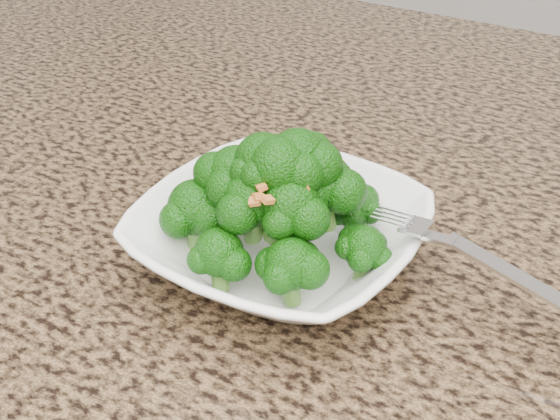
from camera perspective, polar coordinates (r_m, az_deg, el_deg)
The scene contains 5 objects.
granite_counter at distance 0.60m, azimuth 12.37°, elevation -2.42°, with size 1.64×1.04×0.03m, color brown.
bowl at distance 0.52m, azimuth 0.00°, elevation -2.28°, with size 0.21×0.21×0.05m, color white.
broccoli_pile at distance 0.49m, azimuth 0.00°, elevation 3.65°, with size 0.18×0.18×0.07m, color #114E09, non-canonical shape.
garlic_topping at distance 0.47m, azimuth 0.00°, elevation 7.88°, with size 0.11×0.11×0.01m, color orange, non-canonical shape.
fork at distance 0.48m, azimuth 13.22°, elevation -2.42°, with size 0.18×0.03×0.01m, color silver, non-canonical shape.
Camera 1 is at (0.14, -0.17, 1.23)m, focal length 45.00 mm.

